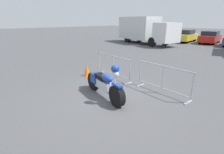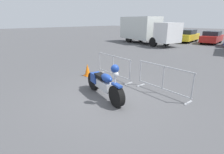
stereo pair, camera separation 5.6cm
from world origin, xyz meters
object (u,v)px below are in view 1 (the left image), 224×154
object	(u,v)px
parked_car_red	(210,37)
traffic_cone	(87,70)
pedestrian	(156,35)
parked_car_yellow	(186,36)
box_truck	(144,29)
crowd_barrier_far	(163,79)
motorcycle	(104,83)
crowd_barrier_near	(113,66)
parked_car_black	(167,35)
parked_car_maroon	(149,34)

from	to	relation	value
parked_car_red	traffic_cone	size ratio (longest dim) A/B	7.35
parked_car_red	pedestrian	distance (m)	6.24
parked_car_yellow	traffic_cone	bearing A→B (deg)	-176.88
box_truck	parked_car_yellow	distance (m)	5.82
traffic_cone	crowd_barrier_far	bearing A→B (deg)	10.09
parked_car_red	traffic_cone	xyz separation A→B (m)	(-0.06, -17.80, -0.43)
parked_car_yellow	motorcycle	bearing A→B (deg)	-170.14
motorcycle	traffic_cone	bearing A→B (deg)	169.38
crowd_barrier_near	parked_car_red	xyz separation A→B (m)	(-1.06, 17.14, 0.17)
crowd_barrier_near	crowd_barrier_far	size ratio (longest dim) A/B	1.00
crowd_barrier_near	pedestrian	xyz separation A→B (m)	(-5.92, 13.22, 0.36)
box_truck	parked_car_black	world-z (taller)	box_truck
box_truck	parked_car_maroon	xyz separation A→B (m)	(-2.54, 4.92, -0.90)
box_truck	pedestrian	bearing A→B (deg)	83.27
motorcycle	crowd_barrier_near	world-z (taller)	motorcycle
parked_car_yellow	parked_car_red	xyz separation A→B (m)	(2.67, 0.54, -0.03)
pedestrian	traffic_cone	size ratio (longest dim) A/B	2.86
crowd_barrier_near	parked_car_black	xyz separation A→B (m)	(-6.39, 16.79, 0.16)
motorcycle	pedestrian	size ratio (longest dim) A/B	1.39
motorcycle	crowd_barrier_far	bearing A→B (deg)	66.91
crowd_barrier_near	parked_car_maroon	xyz separation A→B (m)	(-9.06, 16.50, 0.18)
motorcycle	parked_car_yellow	xyz separation A→B (m)	(-5.02, 18.34, 0.24)
crowd_barrier_near	parked_car_black	world-z (taller)	parked_car_black
crowd_barrier_near	parked_car_maroon	world-z (taller)	parked_car_maroon
parked_car_black	pedestrian	size ratio (longest dim) A/B	2.53
parked_car_black	parked_car_maroon	bearing A→B (deg)	90.79
crowd_barrier_near	parked_car_black	distance (m)	17.97
parked_car_black	parked_car_red	xyz separation A→B (m)	(5.33, 0.35, 0.01)
box_truck	traffic_cone	size ratio (longest dim) A/B	13.58
crowd_barrier_near	traffic_cone	world-z (taller)	crowd_barrier_near
pedestrian	parked_car_maroon	bearing A→B (deg)	-95.05
parked_car_yellow	crowd_barrier_far	bearing A→B (deg)	-164.62
pedestrian	parked_car_red	bearing A→B (deg)	170.04
parked_car_black	parked_car_yellow	bearing A→B (deg)	-99.60
box_truck	parked_car_yellow	world-z (taller)	box_truck
parked_car_black	parked_car_red	distance (m)	5.34
crowd_barrier_far	parked_car_red	distance (m)	17.52
motorcycle	box_truck	distance (m)	15.48
parked_car_black	pedestrian	xyz separation A→B (m)	(0.48, -3.57, 0.21)
parked_car_black	parked_car_yellow	distance (m)	2.67
box_truck	traffic_cone	bearing A→B (deg)	-52.77
crowd_barrier_far	pedestrian	bearing A→B (deg)	122.77
parked_car_yellow	pedestrian	bearing A→B (deg)	141.55
parked_car_maroon	traffic_cone	xyz separation A→B (m)	(7.94, -17.16, -0.45)
crowd_barrier_near	box_truck	distance (m)	13.33
motorcycle	parked_car_maroon	xyz separation A→B (m)	(-10.35, 18.24, 0.22)
parked_car_maroon	parked_car_black	size ratio (longest dim) A/B	1.03
crowd_barrier_far	parked_car_black	world-z (taller)	parked_car_black
motorcycle	parked_car_yellow	distance (m)	19.02
pedestrian	parked_car_yellow	bearing A→B (deg)	-171.83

